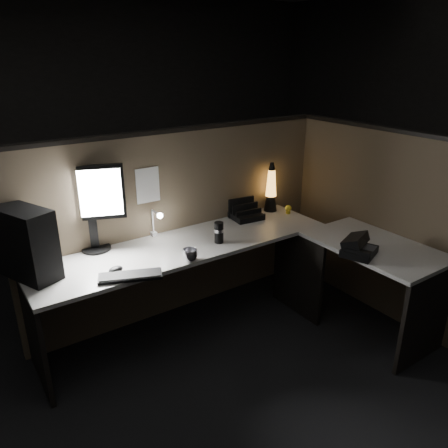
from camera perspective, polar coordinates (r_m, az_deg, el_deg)
floor at (r=3.29m, az=3.34°, el=-17.29°), size 6.00×6.00×0.00m
room_shell at (r=2.60m, az=4.12°, el=11.74°), size 6.00×6.00×6.00m
partition_back at (r=3.59m, az=-5.45°, el=0.04°), size 2.66×0.06×1.50m
partition_right at (r=3.83m, az=18.64°, el=0.39°), size 0.06×1.66×1.50m
desk at (r=3.23m, az=3.37°, el=-5.75°), size 2.60×1.60×0.73m
pc_tower at (r=2.98m, az=-24.58°, el=-2.26°), size 0.35×0.47×0.45m
monitor at (r=3.17m, az=-17.07°, el=3.01°), size 0.46×0.22×0.62m
keyboard at (r=2.84m, az=-12.14°, el=-6.68°), size 0.42×0.27×0.02m
mouse at (r=2.92m, az=-13.95°, el=-5.80°), size 0.11×0.09×0.04m
clip_lamp at (r=3.33m, az=-8.81°, el=0.25°), size 0.04×0.18×0.23m
organizer at (r=3.74m, az=2.83°, el=1.38°), size 0.27×0.24×0.19m
lava_lamp at (r=3.90m, az=6.16°, el=4.30°), size 0.12×0.12×0.44m
travel_mug at (r=3.24m, az=-0.67°, el=-1.11°), size 0.07×0.07×0.16m
steel_mug at (r=2.99m, az=-4.46°, el=-4.06°), size 0.12×0.12×0.09m
figurine at (r=3.89m, az=8.40°, el=2.06°), size 0.06×0.06×0.06m
pinned_paper at (r=3.31m, az=-9.92°, el=5.00°), size 0.19×0.00×0.27m
desk_phone at (r=3.21m, az=17.04°, el=-2.90°), size 0.30×0.29×0.14m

